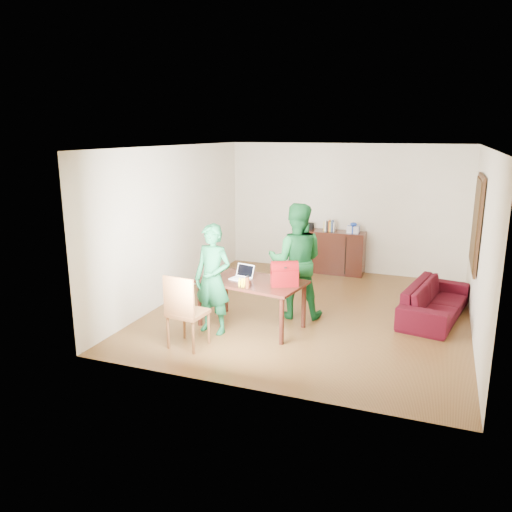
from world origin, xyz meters
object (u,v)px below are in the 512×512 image
at_px(red_bag, 284,276).
at_px(person_near, 213,279).
at_px(sofa, 435,301).
at_px(person_far, 296,261).
at_px(bottle, 247,282).
at_px(table, 251,286).
at_px(laptop, 240,277).
at_px(chair, 188,326).

bearing_deg(red_bag, person_near, 173.48).
bearing_deg(red_bag, sofa, 10.11).
bearing_deg(person_far, person_near, 34.92).
height_order(person_far, bottle, person_far).
bearing_deg(sofa, bottle, 136.05).
bearing_deg(table, sofa, 37.60).
bearing_deg(sofa, laptop, 127.93).
bearing_deg(person_near, chair, -91.44).
bearing_deg(chair, person_far, 63.64).
height_order(laptop, red_bag, red_bag).
bearing_deg(chair, bottle, 49.93).
relative_size(chair, bottle, 5.72).
relative_size(table, laptop, 5.10).
bearing_deg(laptop, person_far, 57.46).
height_order(table, person_far, person_far).
distance_m(laptop, bottle, 0.45).
bearing_deg(person_far, red_bag, 79.74).
distance_m(table, laptop, 0.22).
distance_m(person_near, bottle, 0.54).
distance_m(laptop, sofa, 3.18).
relative_size(table, red_bag, 4.40).
xyz_separation_m(person_far, red_bag, (0.04, -0.75, -0.04)).
bearing_deg(table, red_bag, 3.04).
bearing_deg(chair, table, 66.52).
distance_m(chair, red_bag, 1.56).
xyz_separation_m(table, sofa, (2.64, 1.40, -0.37)).
xyz_separation_m(laptop, bottle, (0.26, -0.36, 0.05)).
height_order(table, chair, chair).
relative_size(person_far, bottle, 10.04).
bearing_deg(chair, person_near, 86.00).
height_order(bottle, red_bag, red_bag).
relative_size(person_near, red_bag, 4.23).
bearing_deg(person_far, table, 40.43).
distance_m(table, sofa, 3.01).
bearing_deg(bottle, sofa, 34.82).
xyz_separation_m(table, laptop, (-0.17, -0.01, 0.13)).
distance_m(bottle, red_bag, 0.56).
bearing_deg(laptop, chair, -100.20).
distance_m(person_far, sofa, 2.34).
relative_size(chair, person_near, 0.64).
bearing_deg(sofa, table, 129.18).
bearing_deg(person_near, table, 49.01).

